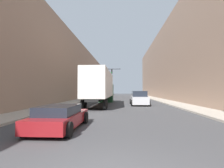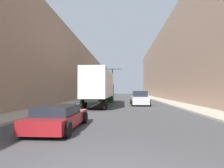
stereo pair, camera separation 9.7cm
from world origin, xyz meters
The scene contains 8 objects.
sidewalk_right centered at (7.28, 30.00, 0.07)m, with size 2.61×80.00×0.15m.
sidewalk_left centered at (-7.28, 30.00, 0.07)m, with size 2.61×80.00×0.15m.
building_right centered at (11.58, 30.00, 7.64)m, with size 6.00×80.00×15.29m.
building_left centered at (-11.58, 30.00, 6.05)m, with size 6.00×80.00×12.11m.
semi_truck centered at (-2.53, 18.87, 2.33)m, with size 2.47×14.16×4.12m.
sedan_car centered at (-2.80, 4.99, 0.56)m, with size 2.03×4.39×1.14m.
suv_car centered at (2.33, 19.11, 0.84)m, with size 2.22×4.80×1.79m.
traffic_signal_gantry centered at (-4.53, 33.53, 4.59)m, with size 5.76×0.35×6.70m.
Camera 1 is at (0.22, -3.33, 1.86)m, focal length 28.00 mm.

